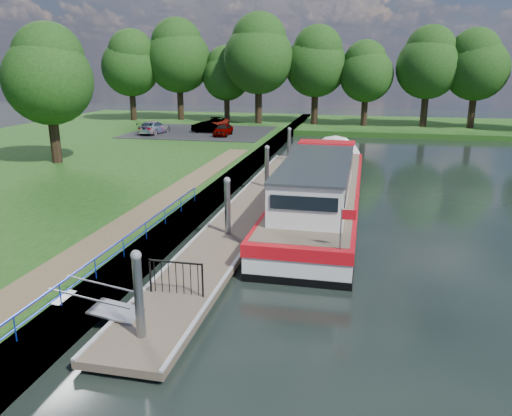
% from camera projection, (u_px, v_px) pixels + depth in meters
% --- Properties ---
extents(ground, '(160.00, 160.00, 0.00)m').
position_uv_depth(ground, '(150.00, 340.00, 14.39)').
color(ground, black).
rests_on(ground, ground).
extents(bank_edge, '(1.10, 90.00, 0.78)m').
position_uv_depth(bank_edge, '(215.00, 194.00, 28.88)').
color(bank_edge, '#473D2D').
rests_on(bank_edge, ground).
extents(far_bank, '(60.00, 18.00, 0.60)m').
position_uv_depth(far_bank, '(418.00, 127.00, 60.65)').
color(far_bank, '#1B4413').
rests_on(far_bank, ground).
extents(footpath, '(1.60, 40.00, 0.05)m').
position_uv_depth(footpath, '(131.00, 221.00, 22.58)').
color(footpath, brown).
rests_on(footpath, riverbank).
extents(carpark, '(14.00, 12.00, 0.06)m').
position_uv_depth(carpark, '(201.00, 132.00, 52.08)').
color(carpark, black).
rests_on(carpark, riverbank).
extents(blue_fence, '(0.04, 18.04, 0.72)m').
position_uv_depth(blue_fence, '(110.00, 253.00, 17.41)').
color(blue_fence, '#0C2DBF').
rests_on(blue_fence, riverbank).
extents(pontoon, '(2.50, 30.00, 0.56)m').
position_uv_depth(pontoon, '(250.00, 210.00, 26.54)').
color(pontoon, brown).
rests_on(pontoon, ground).
extents(mooring_piles, '(0.30, 27.30, 3.55)m').
position_uv_depth(mooring_piles, '(250.00, 190.00, 26.24)').
color(mooring_piles, gray).
rests_on(mooring_piles, ground).
extents(gangway, '(2.58, 1.00, 0.92)m').
position_uv_depth(gangway, '(99.00, 306.00, 15.07)').
color(gangway, '#A5A8AD').
rests_on(gangway, ground).
extents(gate_panel, '(1.85, 0.05, 1.15)m').
position_uv_depth(gate_panel, '(176.00, 273.00, 16.14)').
color(gate_panel, black).
rests_on(gate_panel, ground).
extents(barge, '(4.36, 21.15, 4.78)m').
position_uv_depth(barge, '(322.00, 188.00, 27.32)').
color(barge, black).
rests_on(barge, ground).
extents(horizon_trees, '(54.38, 10.03, 12.87)m').
position_uv_depth(horizon_trees, '(305.00, 61.00, 58.19)').
color(horizon_trees, '#332316').
rests_on(horizon_trees, ground).
extents(bank_tree_a, '(6.12, 6.12, 9.72)m').
position_uv_depth(bank_tree_a, '(48.00, 73.00, 34.56)').
color(bank_tree_a, '#332316').
rests_on(bank_tree_a, riverbank).
extents(car_a, '(1.44, 3.48, 1.18)m').
position_uv_depth(car_a, '(223.00, 130.00, 49.13)').
color(car_a, '#999999').
rests_on(car_a, carpark).
extents(car_b, '(3.36, 1.38, 1.08)m').
position_uv_depth(car_b, '(208.00, 127.00, 51.27)').
color(car_b, '#999999').
rests_on(car_b, carpark).
extents(car_c, '(2.12, 4.48, 1.26)m').
position_uv_depth(car_c, '(154.00, 127.00, 50.54)').
color(car_c, '#999999').
rests_on(car_c, carpark).
extents(car_d, '(2.41, 4.65, 1.25)m').
position_uv_depth(car_d, '(215.00, 123.00, 54.04)').
color(car_d, '#999999').
rests_on(car_d, carpark).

